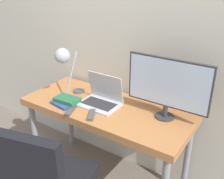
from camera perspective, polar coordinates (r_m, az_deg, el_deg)
wall_back at (r=2.25m, az=4.01°, el=11.96°), size 8.00×0.05×2.60m
desk at (r=2.18m, az=-1.28°, el=-5.42°), size 1.41×0.60×0.78m
laptop at (r=2.15m, az=-2.38°, el=-1.98°), size 0.33×0.24×0.25m
monitor at (r=1.91m, az=12.05°, el=0.97°), size 0.62×0.14×0.46m
desk_lamp at (r=2.17m, az=-10.40°, el=6.45°), size 0.13×0.29×0.45m
book_stack at (r=2.20m, az=-9.94°, el=-2.47°), size 0.22×0.19×0.05m
tv_remote at (r=2.09m, az=-9.01°, el=-4.51°), size 0.09×0.16×0.02m
media_remote at (r=2.01m, az=-4.52°, el=-5.50°), size 0.11×0.16×0.02m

